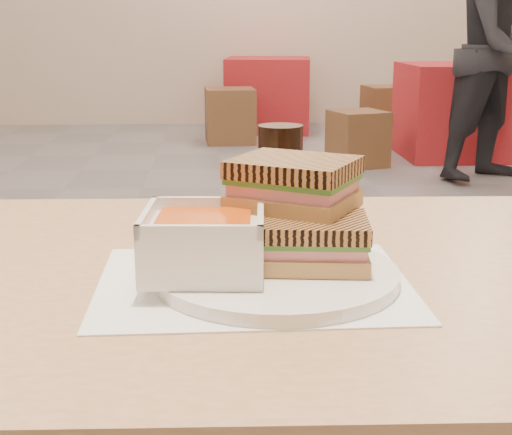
{
  "coord_description": "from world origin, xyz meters",
  "views": [
    {
      "loc": [
        -0.03,
        -2.77,
        1.02
      ],
      "look_at": [
        0.01,
        -2.0,
        0.82
      ],
      "focal_mm": 51.59,
      "sensor_mm": 36.0,
      "label": 1
    }
  ],
  "objects": [
    {
      "name": "bg_chair_1l",
      "position": [
        1.02,
        2.56,
        0.2
      ],
      "size": [
        0.46,
        0.46,
        0.41
      ],
      "color": "brown",
      "rests_on": "ground"
    },
    {
      "name": "panini_lower",
      "position": [
        0.07,
        -2.01,
        0.79
      ],
      "size": [
        0.13,
        0.11,
        0.05
      ],
      "color": "tan",
      "rests_on": "plate"
    },
    {
      "name": "bg_chair_2l",
      "position": [
        0.11,
        3.72,
        0.24
      ],
      "size": [
        0.45,
        0.45,
        0.48
      ],
      "color": "brown",
      "rests_on": "ground"
    },
    {
      "name": "cola_glass",
      "position": [
        0.06,
        -1.75,
        0.82
      ],
      "size": [
        0.06,
        0.06,
        0.14
      ],
      "color": "black",
      "rests_on": "main_table"
    },
    {
      "name": "bg_chair_2r",
      "position": [
        1.57,
        3.91,
        0.24
      ],
      "size": [
        0.47,
        0.47,
        0.47
      ],
      "color": "brown",
      "rests_on": "ground"
    },
    {
      "name": "bg_table_1",
      "position": [
        1.86,
        2.91,
        0.36
      ],
      "size": [
        0.82,
        0.82,
        0.72
      ],
      "color": "maroon",
      "rests_on": "ground"
    },
    {
      "name": "bg_table_2",
      "position": [
        0.5,
        4.46,
        0.35
      ],
      "size": [
        0.88,
        0.88,
        0.7
      ],
      "color": "maroon",
      "rests_on": "ground"
    },
    {
      "name": "soup_bowl",
      "position": [
        -0.05,
        -2.02,
        0.8
      ],
      "size": [
        0.13,
        0.13,
        0.07
      ],
      "color": "white",
      "rests_on": "plate"
    },
    {
      "name": "panini_upper",
      "position": [
        0.06,
        -1.95,
        0.85
      ],
      "size": [
        0.17,
        0.16,
        0.06
      ],
      "color": "tan",
      "rests_on": "panini_lower"
    },
    {
      "name": "main_table",
      "position": [
        -0.07,
        -1.96,
        0.64
      ],
      "size": [
        1.22,
        0.73,
        0.75
      ],
      "color": "tan",
      "rests_on": "ground"
    },
    {
      "name": "plate",
      "position": [
        0.03,
        -2.01,
        0.76
      ],
      "size": [
        0.27,
        0.27,
        0.01
      ],
      "color": "white",
      "rests_on": "tray_liner"
    },
    {
      "name": "tray_liner",
      "position": [
        0.01,
        -2.02,
        0.75
      ],
      "size": [
        0.34,
        0.26,
        0.0
      ],
      "color": "white",
      "rests_on": "main_table"
    },
    {
      "name": "patron_b",
      "position": [
        1.87,
        2.04,
        0.86
      ],
      "size": [
        1.05,
        0.99,
        1.72
      ],
      "color": "black",
      "rests_on": "ground"
    }
  ]
}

